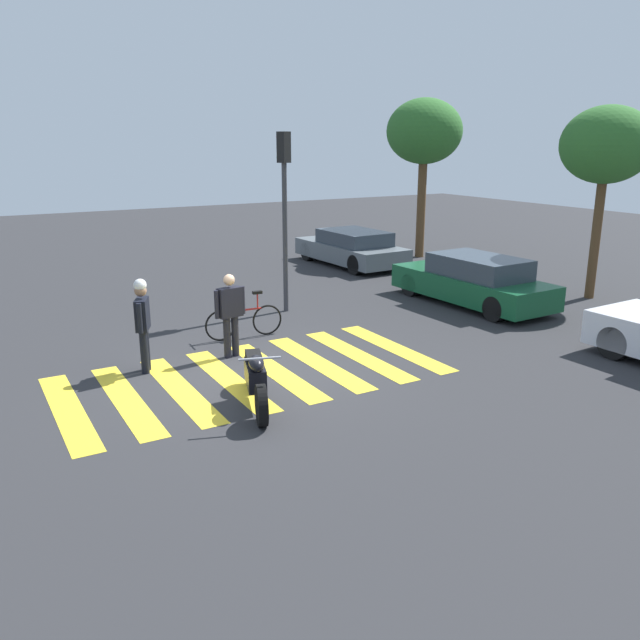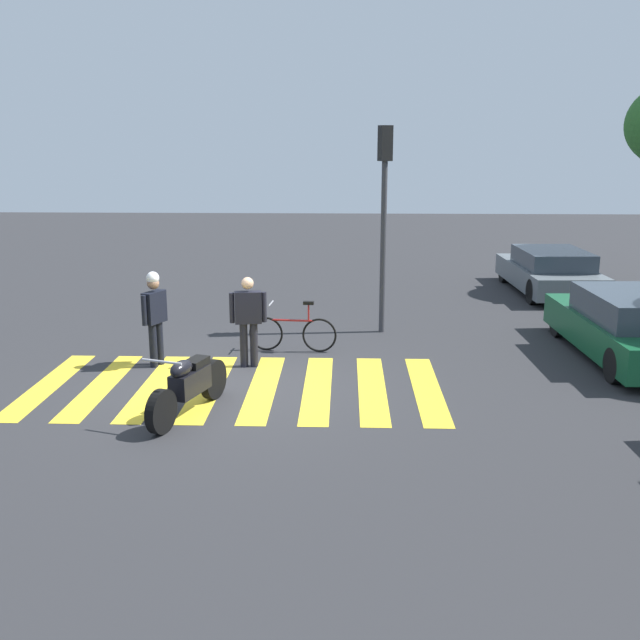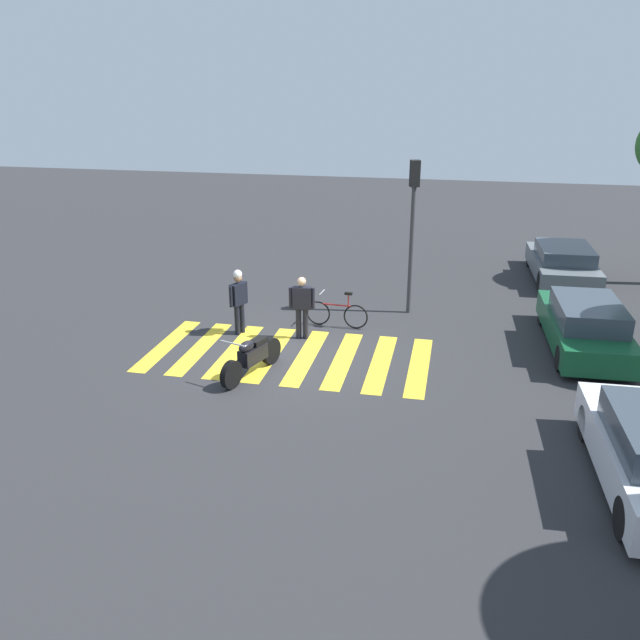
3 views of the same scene
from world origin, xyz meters
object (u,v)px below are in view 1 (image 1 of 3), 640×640
object	(u,v)px
leaning_bicycle	(245,321)
officer_on_foot	(143,319)
officer_by_motorcycle	(230,311)
car_grey_coupe	(351,248)
police_motorcycle	(256,378)
car_green_compact	(473,281)
traffic_light_pole	(284,193)

from	to	relation	value
leaning_bicycle	officer_on_foot	distance (m)	2.68
officer_by_motorcycle	car_grey_coupe	world-z (taller)	officer_by_motorcycle
police_motorcycle	car_grey_coupe	world-z (taller)	car_grey_coupe
leaning_bicycle	car_green_compact	size ratio (longest dim) A/B	0.38
officer_by_motorcycle	car_grey_coupe	size ratio (longest dim) A/B	0.38
police_motorcycle	officer_on_foot	size ratio (longest dim) A/B	1.20
leaning_bicycle	car_grey_coupe	bearing A→B (deg)	132.19
leaning_bicycle	officer_by_motorcycle	xyz separation A→B (m)	(1.02, -0.72, 0.56)
car_grey_coupe	car_green_compact	world-z (taller)	car_green_compact
officer_on_foot	officer_by_motorcycle	xyz separation A→B (m)	(-0.00, 1.68, -0.06)
police_motorcycle	officer_on_foot	bearing A→B (deg)	-155.56
officer_on_foot	car_green_compact	xyz separation A→B (m)	(-0.77, 8.62, -0.38)
police_motorcycle	traffic_light_pole	xyz separation A→B (m)	(-5.00, 3.08, 2.41)
officer_by_motorcycle	traffic_light_pole	xyz separation A→B (m)	(-2.59, 2.50, 1.94)
car_grey_coupe	traffic_light_pole	size ratio (longest dim) A/B	1.02
car_green_compact	traffic_light_pole	distance (m)	5.31
police_motorcycle	traffic_light_pole	bearing A→B (deg)	148.40
officer_on_foot	traffic_light_pole	bearing A→B (deg)	121.80
police_motorcycle	traffic_light_pole	distance (m)	6.35
officer_on_foot	car_grey_coupe	distance (m)	11.21
car_green_compact	traffic_light_pole	xyz separation A→B (m)	(-1.82, -4.45, 2.25)
car_grey_coupe	car_green_compact	distance (m)	6.11
leaning_bicycle	officer_on_foot	size ratio (longest dim) A/B	0.99
leaning_bicycle	car_grey_coupe	distance (m)	8.71
police_motorcycle	officer_by_motorcycle	size ratio (longest dim) A/B	1.27
officer_on_foot	car_green_compact	bearing A→B (deg)	95.09
police_motorcycle	car_grey_coupe	xyz separation A→B (m)	(-9.28, 7.75, 0.12)
leaning_bicycle	traffic_light_pole	bearing A→B (deg)	131.37
officer_on_foot	traffic_light_pole	distance (m)	5.26
leaning_bicycle	car_green_compact	xyz separation A→B (m)	(0.26, 6.22, 0.24)
police_motorcycle	car_grey_coupe	bearing A→B (deg)	140.14
leaning_bicycle	car_grey_coupe	world-z (taller)	car_grey_coupe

